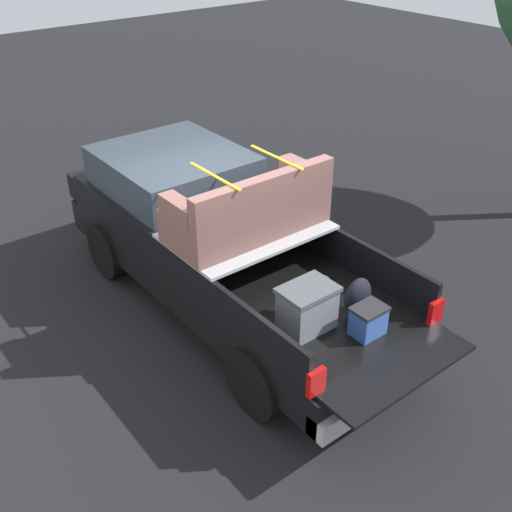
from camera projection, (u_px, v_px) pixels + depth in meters
ground_plane at (229, 306)px, 8.39m from camera, size 40.00×40.00×0.00m
pickup_truck at (212, 235)px, 8.13m from camera, size 6.05×2.06×2.23m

